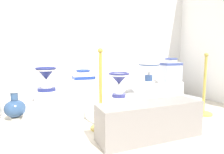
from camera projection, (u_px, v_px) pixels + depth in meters
ground_plane at (160, 132)px, 2.33m from camera, size 5.75×5.29×0.02m
wall_back at (106, 21)px, 3.86m from camera, size 3.95×0.06×3.19m
display_platform at (117, 102)px, 3.53m from camera, size 3.12×1.03×0.09m
plinth_block_slender_white at (47, 99)px, 3.07m from camera, size 0.38×0.39×0.26m
antique_toilet_slender_white at (46, 76)px, 3.03m from camera, size 0.32×0.32×0.38m
plinth_block_broad_patterned at (84, 100)px, 3.29m from camera, size 0.34×0.34×0.10m
antique_toilet_broad_patterned at (83, 84)px, 3.26m from camera, size 0.35×0.27×0.48m
plinth_block_squat_floral at (119, 99)px, 3.44m from camera, size 0.33×0.29×0.07m
antique_toilet_squat_floral at (119, 80)px, 3.40m from camera, size 0.37×0.37×0.44m
plinth_block_leftmost at (148, 91)px, 3.67m from camera, size 0.32×0.30×0.27m
antique_toilet_leftmost at (149, 69)px, 3.62m from camera, size 0.39×0.39×0.41m
plinth_block_pale_glazed at (170, 88)px, 4.03m from camera, size 0.36×0.39×0.27m
antique_toilet_pale_glazed at (171, 70)px, 3.98m from camera, size 0.39×0.26×0.49m
info_placard_first at (41, 33)px, 3.40m from camera, size 0.11×0.01×0.14m
info_placard_second at (75, 33)px, 3.62m from camera, size 0.12×0.01×0.11m
info_placard_third at (106, 35)px, 3.85m from camera, size 0.09×0.01×0.12m
decorative_vase_companion at (15, 108)px, 2.73m from camera, size 0.29×0.29×0.42m
stanchion_post_near_left at (101, 106)px, 2.36m from camera, size 0.26×0.26×1.00m
stanchion_post_near_right at (204, 98)px, 2.94m from camera, size 0.27×0.27×0.95m
museum_bench at (150, 120)px, 2.12m from camera, size 1.18×0.36×0.40m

